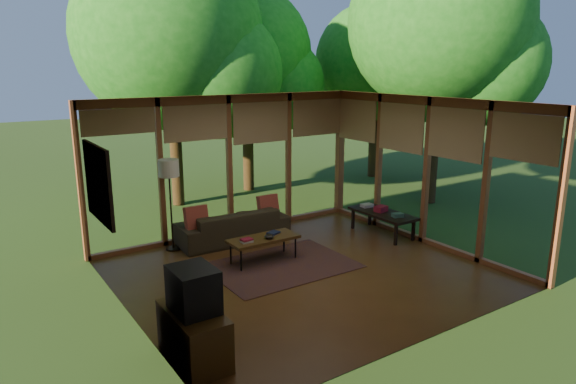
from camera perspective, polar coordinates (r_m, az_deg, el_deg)
floor at (r=8.33m, az=1.75°, el=-8.96°), size 5.50×5.50×0.00m
ceiling at (r=7.69m, az=1.90°, el=9.91°), size 5.50×5.50×0.00m
wall_left at (r=6.74m, az=-17.61°, el=-3.01°), size 0.04×5.00×2.70m
wall_front at (r=6.12m, az=15.59°, el=-4.55°), size 5.50×0.04×2.70m
window_wall_back at (r=9.99m, az=-6.54°, el=2.94°), size 5.50×0.12×2.70m
window_wall_right at (r=9.72m, az=15.15°, el=2.24°), size 0.12×5.00×2.70m
exterior_lawn at (r=19.20m, az=7.39°, el=4.05°), size 40.00×40.00×0.00m
tree_nw at (r=12.23m, az=-13.09°, el=16.62°), size 4.24×4.24×6.01m
tree_ne at (r=13.49m, az=-4.82°, el=14.99°), size 3.40×3.40×5.21m
tree_se at (r=12.52m, az=16.42°, el=17.69°), size 4.08×4.08×6.23m
tree_far at (r=15.21m, az=9.43°, el=14.01°), size 3.31×3.31×4.98m
rug at (r=8.59m, az=-0.72°, el=-8.17°), size 2.31×1.63×0.01m
sofa at (r=9.72m, az=-6.16°, el=-3.73°), size 2.11×0.90×0.61m
pillow_left at (r=9.29m, az=-10.16°, el=-2.88°), size 0.42×0.22×0.44m
pillow_right at (r=9.95m, az=-2.24°, el=-1.55°), size 0.41×0.22×0.43m
ct_book_lower at (r=8.44m, az=-4.62°, el=-5.48°), size 0.19×0.15×0.03m
ct_book_upper at (r=8.43m, az=-4.62°, el=-5.29°), size 0.19×0.15×0.03m
ct_book_side at (r=8.83m, az=-1.62°, el=-4.54°), size 0.25×0.22×0.03m
ct_bowl at (r=8.58m, az=-2.12°, el=-4.96°), size 0.16×0.16×0.07m
media_cabinet at (r=6.04m, az=-10.41°, el=-15.42°), size 0.50×1.00×0.60m
television at (r=5.80m, az=-10.47°, el=-10.62°), size 0.45×0.55×0.50m
console_book_a at (r=9.89m, az=12.09°, el=-2.53°), size 0.23×0.20×0.07m
console_book_b at (r=10.19m, az=10.29°, el=-1.85°), size 0.27×0.21×0.11m
console_book_c at (r=10.47m, az=8.77°, el=-1.48°), size 0.24×0.19×0.06m
floor_lamp at (r=9.18m, az=-13.09°, el=2.04°), size 0.36×0.36×1.65m
coffee_table at (r=8.66m, az=-2.74°, el=-5.28°), size 1.20×0.50×0.43m
side_console at (r=10.18m, az=10.46°, el=-2.45°), size 0.60×1.40×0.46m
wall_painting at (r=8.02m, az=-20.31°, el=0.90°), size 0.06×1.35×1.15m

